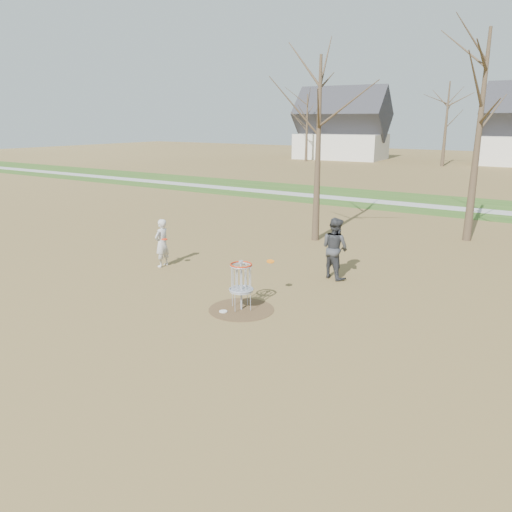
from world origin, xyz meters
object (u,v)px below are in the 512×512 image
at_px(player_standing, 162,243).
at_px(disc_golf_basket, 241,278).
at_px(disc_grounded, 223,311).
at_px(player_throwing, 335,248).

distance_m(player_standing, disc_golf_basket, 5.08).
distance_m(disc_grounded, disc_golf_basket, 1.03).
xyz_separation_m(player_throwing, disc_grounded, (-1.22, -4.43, -0.98)).
xyz_separation_m(disc_grounded, disc_golf_basket, (0.31, 0.42, 0.89)).
bearing_deg(player_throwing, disc_golf_basket, 97.18).
relative_size(disc_grounded, disc_golf_basket, 0.16).
distance_m(player_throwing, disc_golf_basket, 4.12).
height_order(player_throwing, disc_golf_basket, player_throwing).
bearing_deg(disc_golf_basket, disc_grounded, -125.88).
bearing_deg(player_standing, disc_golf_basket, 65.68).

